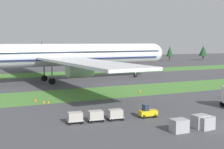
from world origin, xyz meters
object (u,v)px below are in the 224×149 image
at_px(cargo_dolly_lead, 115,114).
at_px(taxiway_marker_3, 48,102).
at_px(airliner, 55,55).
at_px(uld_container_0, 179,126).
at_px(taxiway_marker_0, 140,91).
at_px(taxiway_marker_2, 35,100).
at_px(baggage_tug, 148,112).
at_px(cargo_dolly_third, 75,117).
at_px(uld_container_1, 205,123).
at_px(uld_container_3, 205,122).
at_px(uld_container_2, 200,121).
at_px(cargo_dolly_second, 96,115).
at_px(taxiway_marker_1, 44,102).

bearing_deg(cargo_dolly_lead, taxiway_marker_3, -153.84).
bearing_deg(airliner, uld_container_0, -0.97).
distance_m(taxiway_marker_0, taxiway_marker_3, 21.48).
distance_m(cargo_dolly_lead, taxiway_marker_3, 17.25).
distance_m(airliner, uld_container_0, 53.40).
bearing_deg(taxiway_marker_2, airliner, 68.07).
bearing_deg(baggage_tug, airliner, -170.48).
distance_m(cargo_dolly_third, uld_container_1, 17.14).
bearing_deg(cargo_dolly_third, uld_container_3, 65.59).
distance_m(cargo_dolly_lead, uld_container_1, 12.29).
bearing_deg(airliner, baggage_tug, -0.13).
bearing_deg(uld_container_2, taxiway_marker_2, 120.43).
bearing_deg(taxiway_marker_0, taxiway_marker_2, -177.51).
bearing_deg(cargo_dolly_second, uld_container_2, 58.70).
distance_m(uld_container_0, taxiway_marker_0, 30.33).
xyz_separation_m(cargo_dolly_second, taxiway_marker_1, (-3.71, 16.29, -0.67)).
relative_size(taxiway_marker_1, taxiway_marker_2, 0.86).
relative_size(airliner, taxiway_marker_2, 149.39).
relative_size(cargo_dolly_second, uld_container_2, 1.18).
height_order(cargo_dolly_second, cargo_dolly_third, same).
xyz_separation_m(airliner, uld_container_3, (6.36, -52.53, -6.77)).
bearing_deg(cargo_dolly_third, taxiway_marker_1, -170.48).
bearing_deg(cargo_dolly_lead, uld_container_1, 49.90).
distance_m(baggage_tug, cargo_dolly_third, 10.83).
distance_m(cargo_dolly_second, taxiway_marker_1, 16.72).
height_order(uld_container_0, uld_container_3, uld_container_0).
xyz_separation_m(cargo_dolly_third, taxiway_marker_2, (-1.90, 18.09, -0.63)).
distance_m(airliner, taxiway_marker_3, 30.23).
bearing_deg(cargo_dolly_third, taxiway_marker_3, -173.36).
bearing_deg(taxiway_marker_0, taxiway_marker_3, -170.58).
xyz_separation_m(cargo_dolly_lead, uld_container_0, (4.63, -8.60, -0.10)).
distance_m(cargo_dolly_lead, cargo_dolly_second, 2.90).
xyz_separation_m(airliner, uld_container_1, (5.80, -53.27, -6.70)).
distance_m(airliner, taxiway_marker_2, 28.52).
bearing_deg(uld_container_0, cargo_dolly_third, 138.31).
bearing_deg(cargo_dolly_third, uld_container_0, 54.84).
distance_m(baggage_tug, taxiway_marker_2, 23.10).
relative_size(uld_container_0, uld_container_1, 1.00).
height_order(uld_container_1, uld_container_3, uld_container_1).
distance_m(airliner, uld_container_1, 54.00).
height_order(cargo_dolly_lead, uld_container_2, uld_container_2).
distance_m(taxiway_marker_2, taxiway_marker_3, 3.13).
distance_m(uld_container_0, taxiway_marker_3, 26.94).
distance_m(cargo_dolly_second, taxiway_marker_2, 19.04).
xyz_separation_m(taxiway_marker_1, taxiway_marker_3, (0.80, -0.38, -0.01)).
relative_size(cargo_dolly_second, cargo_dolly_third, 1.00).
distance_m(airliner, cargo_dolly_third, 44.97).
distance_m(cargo_dolly_third, taxiway_marker_1, 15.99).
xyz_separation_m(cargo_dolly_second, taxiway_marker_3, (-2.91, 15.91, -0.68)).
bearing_deg(cargo_dolly_lead, airliner, -176.88).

